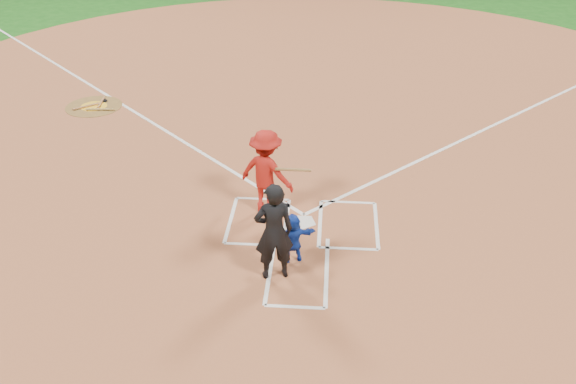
# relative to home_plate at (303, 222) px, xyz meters

# --- Properties ---
(ground) EXTENTS (120.00, 120.00, 0.00)m
(ground) POSITION_rel_home_plate_xyz_m (0.00, 0.00, -0.02)
(ground) COLOR #164F13
(ground) RESTS_ON ground
(home_plate_dirt) EXTENTS (28.00, 28.00, 0.01)m
(home_plate_dirt) POSITION_rel_home_plate_xyz_m (0.00, 6.00, -0.01)
(home_plate_dirt) COLOR #985231
(home_plate_dirt) RESTS_ON ground
(home_plate) EXTENTS (0.60, 0.60, 0.02)m
(home_plate) POSITION_rel_home_plate_xyz_m (0.00, 0.00, 0.00)
(home_plate) COLOR silver
(home_plate) RESTS_ON home_plate_dirt
(on_deck_circle) EXTENTS (1.70, 1.70, 0.01)m
(on_deck_circle) POSITION_rel_home_plate_xyz_m (-6.71, 5.97, -0.00)
(on_deck_circle) COLOR brown
(on_deck_circle) RESTS_ON home_plate_dirt
(on_deck_logo) EXTENTS (0.80, 0.80, 0.00)m
(on_deck_logo) POSITION_rel_home_plate_xyz_m (-6.71, 5.97, 0.00)
(on_deck_logo) COLOR yellow
(on_deck_logo) RESTS_ON on_deck_circle
(on_deck_bat_a) EXTENTS (0.14, 0.84, 0.06)m
(on_deck_bat_a) POSITION_rel_home_plate_xyz_m (-6.56, 6.22, 0.03)
(on_deck_bat_a) COLOR #AB6F3E
(on_deck_bat_a) RESTS_ON on_deck_circle
(on_deck_bat_b) EXTENTS (0.69, 0.58, 0.06)m
(on_deck_bat_b) POSITION_rel_home_plate_xyz_m (-6.91, 5.87, 0.03)
(on_deck_bat_b) COLOR #996438
(on_deck_bat_b) RESTS_ON on_deck_circle
(on_deck_bat_c) EXTENTS (0.84, 0.13, 0.06)m
(on_deck_bat_c) POSITION_rel_home_plate_xyz_m (-6.41, 5.67, 0.03)
(on_deck_bat_c) COLOR olive
(on_deck_bat_c) RESTS_ON on_deck_circle
(bat_weight_donut) EXTENTS (0.19, 0.19, 0.05)m
(bat_weight_donut) POSITION_rel_home_plate_xyz_m (-6.51, 6.37, 0.03)
(bat_weight_donut) COLOR black
(bat_weight_donut) RESTS_ON on_deck_circle
(catcher) EXTENTS (1.02, 0.61, 1.05)m
(catcher) POSITION_rel_home_plate_xyz_m (-0.13, -1.38, 0.52)
(catcher) COLOR #1538AE
(catcher) RESTS_ON home_plate_dirt
(umpire) EXTENTS (0.84, 0.66, 2.02)m
(umpire) POSITION_rel_home_plate_xyz_m (-0.45, -1.90, 1.00)
(umpire) COLOR black
(umpire) RESTS_ON home_plate_dirt
(chalk_markings) EXTENTS (28.35, 17.32, 0.01)m
(chalk_markings) POSITION_rel_home_plate_xyz_m (0.00, 5.29, -0.01)
(chalk_markings) COLOR white
(chalk_markings) RESTS_ON home_plate_dirt
(batter_at_plate) EXTENTS (1.71, 1.16, 1.95)m
(batter_at_plate) POSITION_rel_home_plate_xyz_m (-0.84, 0.44, 0.97)
(batter_at_plate) COLOR #AA1912
(batter_at_plate) RESTS_ON home_plate_dirt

